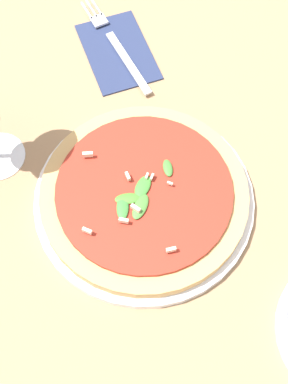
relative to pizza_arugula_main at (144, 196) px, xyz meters
The scene contains 4 objects.
ground_plane 0.03m from the pizza_arugula_main, 12.27° to the right, with size 6.00×6.00×0.00m, color #9E7A56.
pizza_arugula_main is the anchor object (origin of this frame).
napkin 0.27m from the pizza_arugula_main, ahead, with size 0.17×0.13×0.01m.
fork 0.28m from the pizza_arugula_main, ahead, with size 0.21×0.09×0.00m.
Camera 1 is at (-0.35, 0.05, 0.67)m, focal length 50.00 mm.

